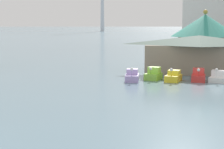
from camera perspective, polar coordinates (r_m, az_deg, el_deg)
The scene contains 7 objects.
pedal_boat_lavender at distance 42.57m, azimuth 3.15°, elevation -0.25°, with size 1.80×3.06×1.68m.
pedal_boat_lime at distance 43.67m, azimuth 6.47°, elevation -0.02°, with size 2.12×2.59×1.60m.
pedal_boat_yellow at distance 42.72m, azimuth 9.54°, elevation -0.35°, with size 1.98×2.88×1.66m.
pedal_boat_red at distance 43.44m, azimuth 13.29°, elevation -0.24°, with size 1.63×2.55×1.60m.
pedal_boat_white at distance 43.56m, azimuth 16.13°, elevation -0.41°, with size 2.20×2.76×1.67m.
boathouse at distance 50.64m, azimuth 13.38°, elevation 3.21°, with size 15.05×7.37×5.05m.
green_roof_pavilion at distance 58.49m, azimuth 14.20°, elevation 5.64°, with size 10.37×10.37×8.74m.
Camera 1 is at (13.09, -15.77, 6.52)m, focal length 58.81 mm.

